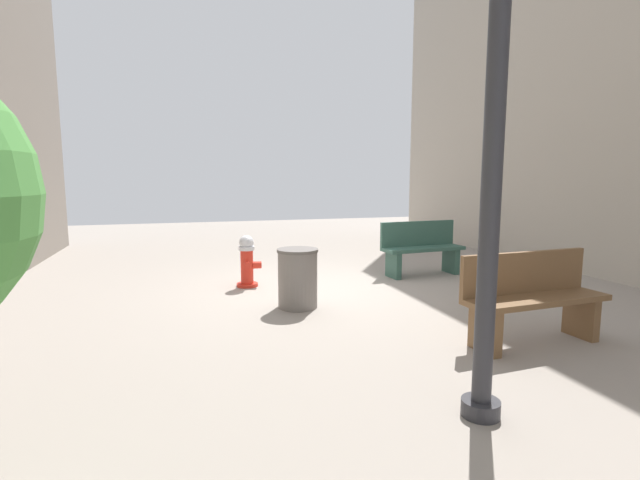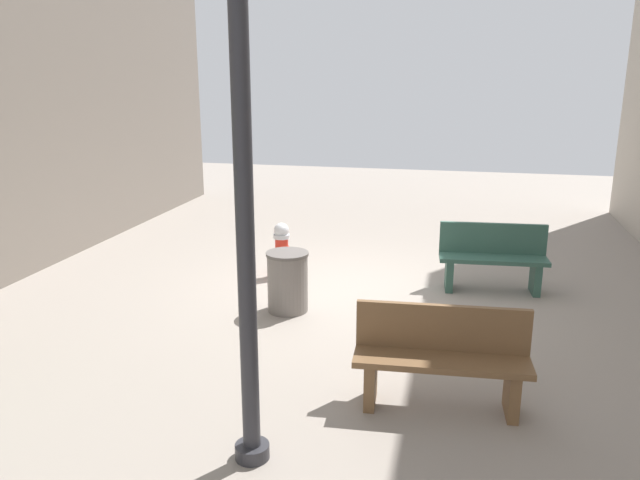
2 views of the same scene
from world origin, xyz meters
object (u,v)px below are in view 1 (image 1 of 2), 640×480
Objects in this scene: street_lamp at (500,16)px; fire_hydrant at (247,261)px; bench_near at (421,248)px; bench_far at (532,297)px; trash_bin at (298,278)px.

fire_hydrant is at bearing -76.88° from street_lamp.
street_lamp is at bearing 66.21° from bench_near.
bench_far is at bearing -140.71° from street_lamp.
trash_bin is (2.03, -2.00, -0.09)m from bench_far.
bench_near reaches higher than trash_bin.
trash_bin is (0.59, -3.18, -2.38)m from street_lamp.
trash_bin is at bearing -44.64° from bench_far.
bench_far is at bearing 126.37° from fire_hydrant.
fire_hydrant is 0.18× the size of street_lamp.
bench_far is 2.05× the size of trash_bin.
bench_far reaches higher than trash_bin.
bench_far reaches higher than fire_hydrant.
bench_far is at bearing 80.22° from bench_near.
trash_bin is at bearing 28.55° from bench_near.
street_lamp is (1.44, 1.18, 2.28)m from bench_far.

